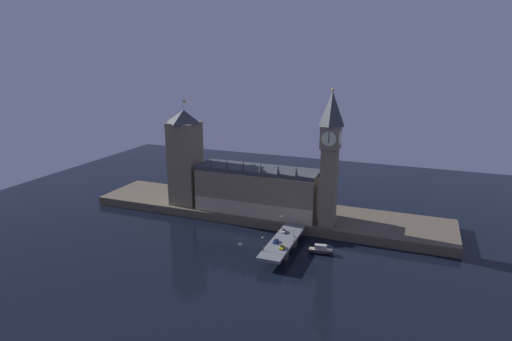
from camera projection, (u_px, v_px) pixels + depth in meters
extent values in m
plane|color=black|center=(240.00, 240.00, 230.47)|extent=(400.00, 400.00, 0.00)
cube|color=brown|center=(265.00, 211.00, 264.92)|extent=(220.00, 42.00, 5.11)
cube|color=#7F7056|center=(258.00, 192.00, 255.11)|extent=(72.86, 22.33, 24.81)
cube|color=tan|center=(251.00, 210.00, 247.00)|extent=(72.86, 0.20, 8.93)
cube|color=#383D42|center=(258.00, 170.00, 251.58)|extent=(72.86, 20.54, 2.40)
cone|color=#383D42|center=(211.00, 163.00, 251.14)|extent=(2.40, 2.40, 5.46)
cone|color=#383D42|center=(227.00, 164.00, 247.49)|extent=(2.40, 2.40, 5.46)
cone|color=#383D42|center=(243.00, 166.00, 243.85)|extent=(2.40, 2.40, 5.46)
cone|color=#383D42|center=(260.00, 168.00, 240.20)|extent=(2.40, 2.40, 5.46)
cone|color=#383D42|center=(278.00, 169.00, 236.55)|extent=(2.40, 2.40, 5.46)
cone|color=#383D42|center=(296.00, 171.00, 232.90)|extent=(2.40, 2.40, 5.46)
cube|color=#7F7056|center=(328.00, 187.00, 232.05)|extent=(8.28, 8.28, 43.29)
cube|color=#7F7056|center=(331.00, 137.00, 224.90)|extent=(9.77, 9.77, 11.99)
cylinder|color=beige|center=(329.00, 139.00, 220.39)|extent=(7.73, 0.25, 7.73)
cylinder|color=beige|center=(333.00, 136.00, 229.41)|extent=(7.73, 0.25, 7.73)
cylinder|color=beige|center=(340.00, 138.00, 223.14)|extent=(0.25, 7.73, 7.73)
cylinder|color=beige|center=(321.00, 137.00, 226.65)|extent=(0.25, 7.73, 7.73)
cube|color=black|center=(329.00, 138.00, 220.07)|extent=(0.36, 0.10, 5.80)
pyramid|color=#383D42|center=(332.00, 109.00, 221.03)|extent=(9.77, 9.77, 17.92)
sphere|color=gold|center=(333.00, 90.00, 218.50)|extent=(1.60, 1.60, 1.60)
cube|color=#7F7056|center=(186.00, 163.00, 266.80)|extent=(16.82, 16.82, 51.49)
pyramid|color=#383D42|center=(183.00, 116.00, 259.14)|extent=(17.15, 17.15, 7.70)
cylinder|color=#99999E|center=(183.00, 105.00, 257.37)|extent=(0.24, 0.24, 6.00)
cube|color=gold|center=(184.00, 101.00, 256.44)|extent=(2.00, 0.08, 1.20)
cube|color=slate|center=(283.00, 241.00, 215.54)|extent=(11.58, 46.00, 1.40)
cube|color=brown|center=(278.00, 253.00, 209.42)|extent=(9.84, 3.20, 4.61)
cube|color=brown|center=(287.00, 241.00, 223.22)|extent=(9.84, 3.20, 4.61)
cube|color=white|center=(284.00, 231.00, 224.68)|extent=(1.80, 4.42, 0.93)
cube|color=black|center=(284.00, 230.00, 224.50)|extent=(1.47, 1.99, 0.45)
cylinder|color=black|center=(283.00, 231.00, 226.30)|extent=(0.22, 0.64, 0.64)
cylinder|color=black|center=(286.00, 231.00, 225.70)|extent=(0.22, 0.64, 0.64)
cylinder|color=black|center=(282.00, 232.00, 223.83)|extent=(0.22, 0.64, 0.64)
cylinder|color=black|center=(285.00, 233.00, 223.23)|extent=(0.22, 0.64, 0.64)
cube|color=navy|center=(276.00, 241.00, 212.58)|extent=(1.77, 4.47, 0.87)
cube|color=black|center=(276.00, 240.00, 212.41)|extent=(1.45, 2.01, 0.45)
cylinder|color=black|center=(275.00, 240.00, 214.20)|extent=(0.22, 0.64, 0.64)
cylinder|color=black|center=(278.00, 241.00, 213.61)|extent=(0.22, 0.64, 0.64)
cylinder|color=black|center=(273.00, 243.00, 211.71)|extent=(0.22, 0.64, 0.64)
cylinder|color=black|center=(276.00, 243.00, 211.12)|extent=(0.22, 0.64, 0.64)
cube|color=yellow|center=(282.00, 247.00, 205.76)|extent=(1.89, 4.42, 0.84)
cube|color=black|center=(282.00, 246.00, 205.59)|extent=(1.55, 1.99, 0.45)
cylinder|color=black|center=(283.00, 249.00, 204.28)|extent=(0.22, 0.64, 0.64)
cylinder|color=black|center=(279.00, 249.00, 204.91)|extent=(0.22, 0.64, 0.64)
cylinder|color=black|center=(285.00, 247.00, 206.75)|extent=(0.22, 0.64, 0.64)
cylinder|color=black|center=(281.00, 246.00, 207.38)|extent=(0.22, 0.64, 0.64)
cylinder|color=black|center=(263.00, 250.00, 203.64)|extent=(0.28, 0.28, 0.80)
cylinder|color=#47384C|center=(263.00, 248.00, 203.45)|extent=(0.38, 0.38, 0.66)
sphere|color=tan|center=(263.00, 248.00, 203.33)|extent=(0.22, 0.22, 0.22)
cylinder|color=black|center=(295.00, 238.00, 217.25)|extent=(0.28, 0.28, 0.83)
cylinder|color=maroon|center=(295.00, 236.00, 217.05)|extent=(0.38, 0.38, 0.69)
sphere|color=tan|center=(295.00, 235.00, 216.93)|extent=(0.22, 0.22, 0.22)
cylinder|color=black|center=(278.00, 232.00, 224.19)|extent=(0.28, 0.28, 0.82)
cylinder|color=gray|center=(278.00, 231.00, 224.00)|extent=(0.38, 0.38, 0.68)
sphere|color=tan|center=(278.00, 230.00, 223.88)|extent=(0.22, 0.22, 0.22)
cylinder|color=#2D3333|center=(263.00, 250.00, 203.97)|extent=(0.56, 0.56, 0.50)
cylinder|color=#2D3333|center=(263.00, 244.00, 203.17)|extent=(0.18, 0.18, 5.71)
sphere|color=#F9E5A3|center=(263.00, 237.00, 202.29)|extent=(0.60, 0.60, 0.60)
sphere|color=#F9E5A3|center=(262.00, 238.00, 202.53)|extent=(0.44, 0.44, 0.44)
sphere|color=#F9E5A3|center=(264.00, 238.00, 202.22)|extent=(0.44, 0.44, 0.44)
cylinder|color=#2D3333|center=(294.00, 241.00, 213.37)|extent=(0.56, 0.56, 0.50)
cylinder|color=#2D3333|center=(294.00, 236.00, 212.59)|extent=(0.18, 0.18, 5.49)
sphere|color=#F9E5A3|center=(294.00, 230.00, 211.74)|extent=(0.60, 0.60, 0.60)
sphere|color=#F9E5A3|center=(293.00, 230.00, 211.99)|extent=(0.44, 0.44, 0.44)
sphere|color=#F9E5A3|center=(295.00, 230.00, 211.67)|extent=(0.44, 0.44, 0.44)
cylinder|color=#2D3333|center=(282.00, 228.00, 230.47)|extent=(0.56, 0.56, 0.50)
cylinder|color=#2D3333|center=(282.00, 222.00, 229.66)|extent=(0.18, 0.18, 5.80)
sphere|color=#F9E5A3|center=(282.00, 216.00, 228.76)|extent=(0.60, 0.60, 0.60)
sphere|color=#F9E5A3|center=(281.00, 217.00, 229.01)|extent=(0.44, 0.44, 0.44)
sphere|color=#F9E5A3|center=(283.00, 217.00, 228.70)|extent=(0.44, 0.44, 0.44)
ellipsoid|color=#28282D|center=(320.00, 251.00, 213.81)|extent=(13.48, 5.33, 2.38)
cube|color=tan|center=(321.00, 249.00, 213.53)|extent=(11.83, 4.39, 0.24)
cube|color=#B7B2A8|center=(321.00, 247.00, 213.19)|extent=(6.14, 3.04, 2.38)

